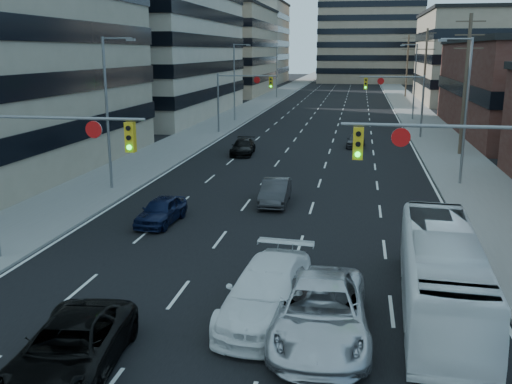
{
  "coord_description": "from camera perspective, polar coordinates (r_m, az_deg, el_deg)",
  "views": [
    {
      "loc": [
        4.08,
        -11.52,
        8.22
      ],
      "look_at": [
        -0.21,
        12.32,
        2.2
      ],
      "focal_mm": 40.0,
      "sensor_mm": 36.0,
      "label": 1
    }
  ],
  "objects": [
    {
      "name": "road_surface",
      "position": [
        141.82,
        8.7,
        10.47
      ],
      "size": [
        18.0,
        300.0,
        0.02
      ],
      "primitive_type": "cube",
      "color": "black",
      "rests_on": "ground"
    },
    {
      "name": "silver_suv",
      "position": [
        17.07,
        6.41,
        -11.77
      ],
      "size": [
        3.05,
        6.13,
        1.67
      ],
      "primitive_type": "imported",
      "rotation": [
        0.0,
        0.0,
        0.05
      ],
      "color": "silver",
      "rests_on": "ground"
    },
    {
      "name": "bg_block_left",
      "position": [
        154.89,
        -1.8,
        14.6
      ],
      "size": [
        24.0,
        24.0,
        20.0
      ],
      "primitive_type": "cube",
      "color": "#ADA089",
      "rests_on": "ground"
    },
    {
      "name": "signal_far_right",
      "position": [
        56.77,
        14.03,
        9.59
      ],
      "size": [
        6.09,
        0.33,
        6.0
      ],
      "color": "slate",
      "rests_on": "ground"
    },
    {
      "name": "transit_bus",
      "position": [
        19.18,
        18.05,
        -7.78
      ],
      "size": [
        2.71,
        9.74,
        2.69
      ],
      "primitive_type": "imported",
      "rotation": [
        0.0,
        0.0,
        -0.05
      ],
      "color": "white",
      "rests_on": "ground"
    },
    {
      "name": "black_pickup",
      "position": [
        16.03,
        -18.07,
        -14.67
      ],
      "size": [
        2.96,
        5.42,
        1.44
      ],
      "primitive_type": "imported",
      "rotation": [
        0.0,
        0.0,
        0.11
      ],
      "color": "black",
      "rests_on": "ground"
    },
    {
      "name": "sedan_grey_center",
      "position": [
        31.31,
        1.93,
        0.0
      ],
      "size": [
        1.52,
        4.13,
        1.35
      ],
      "primitive_type": "imported",
      "rotation": [
        0.0,
        0.0,
        0.02
      ],
      "color": "#2D2D2F",
      "rests_on": "ground"
    },
    {
      "name": "bg_block_right",
      "position": [
        144.26,
        21.88,
        12.09
      ],
      "size": [
        22.0,
        22.0,
        12.0
      ],
      "primitive_type": "cube",
      "color": "gray",
      "rests_on": "ground"
    },
    {
      "name": "streetlight_right_near",
      "position": [
        37.19,
        20.08,
        8.23
      ],
      "size": [
        2.03,
        0.22,
        9.0
      ],
      "color": "slate",
      "rests_on": "ground"
    },
    {
      "name": "sedan_grey_right",
      "position": [
        50.81,
        9.94,
        5.14
      ],
      "size": [
        1.68,
        3.7,
        1.23
      ],
      "primitive_type": "imported",
      "rotation": [
        0.0,
        0.0,
        -0.06
      ],
      "color": "#343437",
      "rests_on": "ground"
    },
    {
      "name": "utility_pole_distant",
      "position": [
        107.85,
        14.87,
        12.2
      ],
      "size": [
        2.2,
        0.28,
        11.0
      ],
      "color": "#4C3D2D",
      "rests_on": "ground"
    },
    {
      "name": "streetlight_left_near",
      "position": [
        34.81,
        -14.46,
        8.3
      ],
      "size": [
        2.03,
        0.22,
        9.0
      ],
      "color": "slate",
      "rests_on": "ground"
    },
    {
      "name": "signal_near_right",
      "position": [
        20.18,
        19.64,
        2.02
      ],
      "size": [
        6.59,
        0.33,
        6.0
      ],
      "color": "slate",
      "rests_on": "ground"
    },
    {
      "name": "office_right_far",
      "position": [
        101.7,
        22.62,
        12.22
      ],
      "size": [
        22.0,
        28.0,
        14.0
      ],
      "primitive_type": "cube",
      "color": "gray",
      "rests_on": "ground"
    },
    {
      "name": "signal_near_left",
      "position": [
        23.0,
        -20.1,
        3.36
      ],
      "size": [
        6.59,
        0.33,
        6.0
      ],
      "color": "slate",
      "rests_on": "ground"
    },
    {
      "name": "sidewalk_right",
      "position": [
        141.95,
        13.41,
        10.29
      ],
      "size": [
        5.0,
        300.0,
        0.15
      ],
      "primitive_type": "cube",
      "color": "slate",
      "rests_on": "ground"
    },
    {
      "name": "utility_pole_midblock",
      "position": [
        77.98,
        16.53,
        11.6
      ],
      "size": [
        2.2,
        0.28,
        11.0
      ],
      "color": "#4C3D2D",
      "rests_on": "ground"
    },
    {
      "name": "office_left_far",
      "position": [
        115.0,
        -4.03,
        13.81
      ],
      "size": [
        20.0,
        30.0,
        16.0
      ],
      "primitive_type": "cube",
      "color": "gray",
      "rests_on": "ground"
    },
    {
      "name": "sedan_blue",
      "position": [
        28.13,
        -9.46,
        -1.84
      ],
      "size": [
        1.81,
        3.94,
        1.31
      ],
      "primitive_type": "imported",
      "rotation": [
        0.0,
        0.0,
        -0.07
      ],
      "color": "black",
      "rests_on": "ground"
    },
    {
      "name": "streetlight_left_mid",
      "position": [
        68.14,
        -2.05,
        11.28
      ],
      "size": [
        2.03,
        0.22,
        9.0
      ],
      "color": "slate",
      "rests_on": "ground"
    },
    {
      "name": "streetlight_right_far",
      "position": [
        71.86,
        15.49,
        10.93
      ],
      "size": [
        2.03,
        0.22,
        9.0
      ],
      "color": "slate",
      "rests_on": "ground"
    },
    {
      "name": "sidewalk_left",
      "position": [
        142.61,
        4.0,
        10.64
      ],
      "size": [
        5.0,
        300.0,
        0.15
      ],
      "primitive_type": "cube",
      "color": "slate",
      "rests_on": "ground"
    },
    {
      "name": "office_left_mid",
      "position": [
        78.2,
        -13.92,
        17.8
      ],
      "size": [
        26.0,
        34.0,
        28.0
      ],
      "primitive_type": "cube",
      "color": "#ADA089",
      "rests_on": "ground"
    },
    {
      "name": "signal_far_left",
      "position": [
        57.86,
        -1.56,
        10.06
      ],
      "size": [
        6.09,
        0.33,
        6.0
      ],
      "color": "slate",
      "rests_on": "ground"
    },
    {
      "name": "sedan_black_far",
      "position": [
        46.4,
        -1.32,
        4.52
      ],
      "size": [
        1.99,
        4.36,
        1.24
      ],
      "primitive_type": "imported",
      "rotation": [
        0.0,
        0.0,
        0.06
      ],
      "color": "black",
      "rests_on": "ground"
    },
    {
      "name": "streetlight_left_far",
      "position": [
        102.59,
        2.18,
        12.17
      ],
      "size": [
        2.03,
        0.22,
        9.0
      ],
      "color": "slate",
      "rests_on": "ground"
    },
    {
      "name": "utility_pole_block",
      "position": [
        48.27,
        20.22,
        10.21
      ],
      "size": [
        2.2,
        0.28,
        11.0
      ],
      "color": "#4C3D2D",
      "rests_on": "ground"
    },
    {
      "name": "white_van",
      "position": [
        18.19,
        1.24,
        -9.93
      ],
      "size": [
        2.81,
        6.05,
        1.71
      ],
      "primitive_type": "imported",
      "rotation": [
        0.0,
        0.0,
        -0.07
      ],
      "color": "white",
      "rests_on": "ground"
    }
  ]
}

